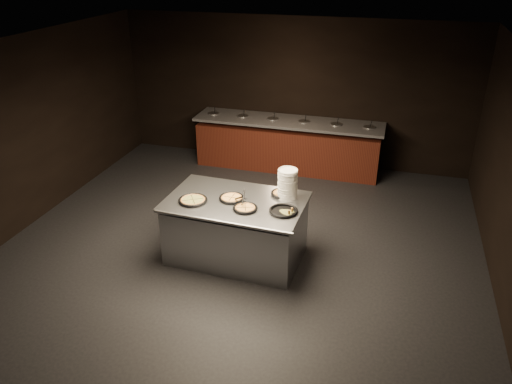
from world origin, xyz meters
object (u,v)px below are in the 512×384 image
at_px(serving_counter, 236,230).
at_px(plate_stack, 288,184).
at_px(pan_cheese_whole, 232,198).
at_px(pan_veggie_whole, 193,200).

bearing_deg(serving_counter, plate_stack, 25.71).
bearing_deg(serving_counter, pan_cheese_whole, 172.40).
bearing_deg(plate_stack, serving_counter, -156.75).
relative_size(plate_stack, pan_veggie_whole, 1.04).
xyz_separation_m(pan_veggie_whole, pan_cheese_whole, (0.49, 0.21, -0.00)).
bearing_deg(pan_veggie_whole, pan_cheese_whole, 22.82).
height_order(serving_counter, plate_stack, plate_stack).
height_order(serving_counter, pan_veggie_whole, pan_veggie_whole).
bearing_deg(pan_cheese_whole, serving_counter, -10.06).
distance_m(plate_stack, pan_veggie_whole, 1.32).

